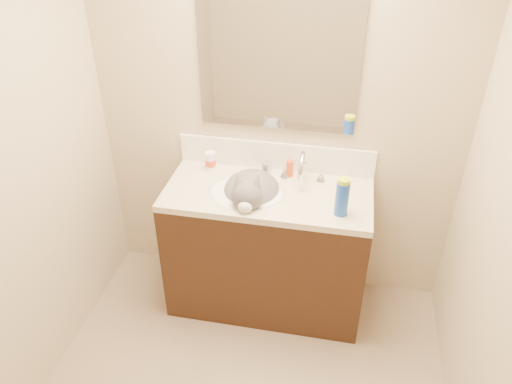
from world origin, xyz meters
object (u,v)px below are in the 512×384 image
at_px(vanity_cabinet, 267,251).
at_px(pill_bottle, 210,161).
at_px(faucet, 302,170).
at_px(basin, 247,202).
at_px(spray_can, 342,199).
at_px(silver_jar, 266,168).
at_px(cat, 251,194).
at_px(amber_bottle, 290,168).

distance_m(vanity_cabinet, pill_bottle, 0.67).
bearing_deg(faucet, vanity_cabinet, -142.71).
relative_size(vanity_cabinet, pill_bottle, 10.32).
relative_size(basin, spray_can, 2.29).
relative_size(faucet, silver_jar, 4.30).
height_order(faucet, silver_jar, faucet).
distance_m(basin, silver_jar, 0.27).
xyz_separation_m(faucet, cat, (-0.27, -0.16, -0.10)).
bearing_deg(silver_jar, cat, -101.50).
distance_m(cat, silver_jar, 0.24).
height_order(amber_bottle, spray_can, spray_can).
xyz_separation_m(vanity_cabinet, basin, (-0.12, -0.03, 0.38)).
xyz_separation_m(cat, silver_jar, (0.05, 0.23, 0.05)).
distance_m(pill_bottle, amber_bottle, 0.49).
bearing_deg(silver_jar, spray_can, -36.73).
height_order(pill_bottle, silver_jar, pill_bottle).
height_order(cat, spray_can, spray_can).
bearing_deg(vanity_cabinet, silver_jar, 102.58).
bearing_deg(pill_bottle, faucet, -4.66).
height_order(cat, pill_bottle, cat).
xyz_separation_m(faucet, spray_can, (0.24, -0.28, 0.01)).
bearing_deg(vanity_cabinet, faucet, 37.29).
xyz_separation_m(faucet, amber_bottle, (-0.08, 0.06, -0.03)).
height_order(basin, silver_jar, silver_jar).
height_order(vanity_cabinet, basin, basin).
relative_size(basin, silver_jar, 6.91).
distance_m(basin, spray_can, 0.58).
xyz_separation_m(vanity_cabinet, silver_jar, (-0.05, 0.21, 0.48)).
bearing_deg(amber_bottle, pill_bottle, -178.73).
relative_size(cat, silver_jar, 7.36).
height_order(faucet, spray_can, faucet).
relative_size(pill_bottle, silver_jar, 1.78).
bearing_deg(cat, vanity_cabinet, 9.82).
bearing_deg(basin, cat, 17.47).
relative_size(basin, faucet, 1.61).
bearing_deg(spray_can, pill_bottle, 158.34).
bearing_deg(faucet, amber_bottle, 144.67).
bearing_deg(vanity_cabinet, spray_can, -18.32).
bearing_deg(pill_bottle, cat, -34.61).
distance_m(basin, cat, 0.06).
distance_m(faucet, cat, 0.33).
bearing_deg(basin, faucet, 29.12).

